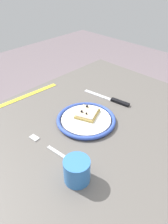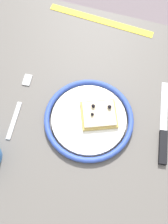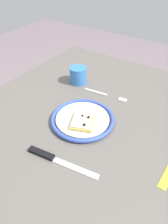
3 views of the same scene
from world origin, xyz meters
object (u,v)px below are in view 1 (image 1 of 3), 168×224
dining_table (89,142)px  cup (77,171)px  measuring_tape (26,96)px  plate (86,120)px  fork (50,148)px  pizza_slice_near (87,113)px  knife (114,100)px

dining_table → cup: size_ratio=14.11×
cup → measuring_tape: cup is taller
plate → fork: size_ratio=1.19×
pizza_slice_near → measuring_tape: pizza_slice_near is taller
fork → cup: bearing=-98.0°
knife → fork: 0.40m
plate → measuring_tape: 0.35m
plate → cup: cup is taller
dining_table → knife: size_ratio=4.64×
pizza_slice_near → cup: cup is taller
fork → knife: bearing=3.7°
fork → cup: cup is taller
dining_table → cup: cup is taller
pizza_slice_near → knife: (0.18, -0.00, -0.02)m
pizza_slice_near → measuring_tape: (-0.09, 0.33, -0.02)m
fork → measuring_tape: fork is taller
cup → dining_table: bearing=34.3°
dining_table → cup: bearing=-145.7°
cup → measuring_tape: bearing=73.0°
knife → cup: 0.46m
dining_table → fork: (-0.18, 0.02, 0.08)m
plate → pizza_slice_near: size_ratio=2.05×
pizza_slice_near → knife: size_ratio=0.49×
pizza_slice_near → measuring_tape: 0.34m
pizza_slice_near → knife: 0.18m
fork → measuring_tape: 0.38m
knife → fork: knife is taller
pizza_slice_near → knife: pizza_slice_near is taller
plate → measuring_tape: plate is taller
plate → knife: bearing=3.9°
plate → measuring_tape: bearing=100.2°
dining_table → cup: 0.27m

